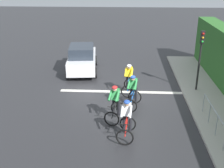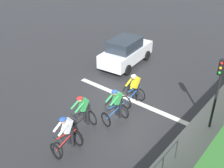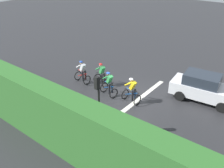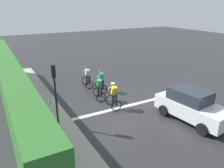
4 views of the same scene
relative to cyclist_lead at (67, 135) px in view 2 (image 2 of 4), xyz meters
The scene contains 8 objects.
ground_plane 3.94m from the cyclist_lead, 87.59° to the right, with size 80.00×80.00×0.00m, color #28282B.
road_marking_stop_line 4.59m from the cyclist_lead, 87.94° to the right, with size 7.00×0.30×0.01m, color silver.
cyclist_lead is the anchor object (origin of this frame).
cyclist_second 1.47m from the cyclist_lead, 69.68° to the right, with size 0.90×1.20×1.66m.
cyclist_mid 2.68m from the cyclist_lead, 95.87° to the right, with size 0.91×1.21×1.66m.
cyclist_fourth 4.32m from the cyclist_lead, 91.21° to the right, with size 0.82×1.16×1.66m.
car_white 8.28m from the cyclist_lead, 69.16° to the right, with size 2.21×4.26×1.76m.
traffic_light_near_crossing 6.21m from the cyclist_lead, 128.38° to the right, with size 0.22×0.31×3.34m.
Camera 2 is at (-6.40, 8.80, 7.48)m, focal length 42.81 mm.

